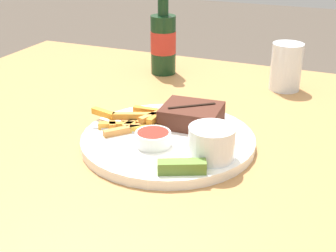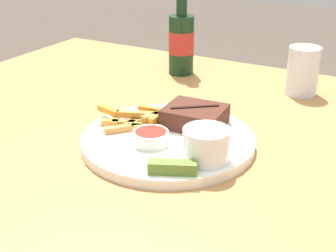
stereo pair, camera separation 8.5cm
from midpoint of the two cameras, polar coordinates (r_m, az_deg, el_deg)
dining_table at (r=0.90m, az=-2.71°, el=-6.74°), size 1.36×1.12×0.77m
dinner_plate at (r=0.86m, az=-2.82°, el=-1.82°), size 0.32×0.32×0.02m
steak_portion at (r=0.90m, az=0.21°, el=1.27°), size 0.12×0.10×0.04m
fries_pile at (r=0.90m, az=-6.72°, el=0.67°), size 0.15×0.14×0.02m
coleslaw_cup at (r=0.77m, az=2.22°, el=-1.91°), size 0.08×0.08×0.06m
dipping_sauce_cup at (r=0.82m, az=-4.80°, el=-1.53°), size 0.06×0.06×0.03m
pickle_spear at (r=0.73m, az=-1.64°, el=-5.08°), size 0.08×0.05×0.02m
fork_utensil at (r=0.88m, az=-8.10°, el=-0.57°), size 0.13×0.03×0.00m
beer_bottle at (r=1.24m, az=-2.57°, el=10.33°), size 0.07×0.07×0.25m
drinking_glass at (r=1.15m, az=12.17°, el=7.04°), size 0.07×0.07×0.11m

